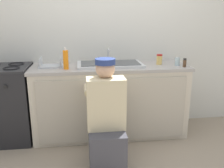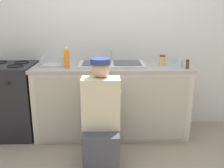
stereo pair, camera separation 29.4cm
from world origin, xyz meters
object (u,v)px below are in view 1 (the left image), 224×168
object	(u,v)px
plumber_person	(106,123)
spice_bottle_pepper	(185,63)
soap_bottle_orange	(66,60)
condiment_jar	(159,59)
sink_double_basin	(110,64)
dish_rack_tray	(51,65)
water_glass	(177,62)
stove_range	(6,104)

from	to	relation	value
plumber_person	spice_bottle_pepper	distance (m)	1.22
soap_bottle_orange	condiment_jar	xyz separation A→B (m)	(1.15, 0.15, -0.05)
sink_double_basin	dish_rack_tray	bearing A→B (deg)	179.52
plumber_person	soap_bottle_orange	xyz separation A→B (m)	(-0.40, 0.55, 0.56)
soap_bottle_orange	water_glass	size ratio (longest dim) A/B	2.50
condiment_jar	water_glass	distance (m)	0.22
water_glass	dish_rack_tray	bearing A→B (deg)	175.95
dish_rack_tray	water_glass	bearing A→B (deg)	-4.05
spice_bottle_pepper	water_glass	world-z (taller)	spice_bottle_pepper
stove_range	condiment_jar	bearing A→B (deg)	0.01
plumber_person	soap_bottle_orange	distance (m)	0.88
stove_range	water_glass	bearing A→B (deg)	-2.73
stove_range	plumber_person	bearing A→B (deg)	-31.04
plumber_person	dish_rack_tray	size ratio (longest dim) A/B	3.94
sink_double_basin	dish_rack_tray	xyz separation A→B (m)	(-0.71, 0.01, 0.01)
condiment_jar	stove_range	bearing A→B (deg)	-179.99
spice_bottle_pepper	dish_rack_tray	bearing A→B (deg)	172.61
plumber_person	water_glass	bearing A→B (deg)	32.22
soap_bottle_orange	water_glass	distance (m)	1.35
spice_bottle_pepper	water_glass	bearing A→B (deg)	118.44
plumber_person	spice_bottle_pepper	xyz separation A→B (m)	(1.00, 0.50, 0.50)
soap_bottle_orange	stove_range	bearing A→B (deg)	169.01
stove_range	spice_bottle_pepper	distance (m)	2.22
plumber_person	dish_rack_tray	world-z (taller)	plumber_person
plumber_person	dish_rack_tray	xyz separation A→B (m)	(-0.59, 0.71, 0.47)
dish_rack_tray	water_glass	size ratio (longest dim) A/B	2.80
plumber_person	soap_bottle_orange	bearing A→B (deg)	126.27
sink_double_basin	dish_rack_tray	world-z (taller)	sink_double_basin
stove_range	soap_bottle_orange	distance (m)	0.95
dish_rack_tray	sink_double_basin	bearing A→B (deg)	-0.48
dish_rack_tray	spice_bottle_pepper	distance (m)	1.61
soap_bottle_orange	plumber_person	bearing A→B (deg)	-53.73
dish_rack_tray	soap_bottle_orange	bearing A→B (deg)	-39.69
plumber_person	dish_rack_tray	distance (m)	1.03
soap_bottle_orange	water_glass	world-z (taller)	soap_bottle_orange
sink_double_basin	dish_rack_tray	size ratio (longest dim) A/B	2.86
stove_range	plumber_person	distance (m)	1.35
dish_rack_tray	spice_bottle_pepper	size ratio (longest dim) A/B	2.67
stove_range	condiment_jar	world-z (taller)	condiment_jar
sink_double_basin	stove_range	world-z (taller)	sink_double_basin
sink_double_basin	spice_bottle_pepper	bearing A→B (deg)	-12.86
stove_range	water_glass	xyz separation A→B (m)	(2.11, -0.10, 0.49)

